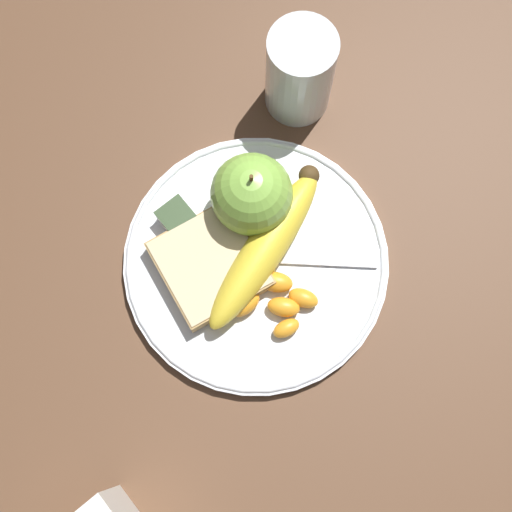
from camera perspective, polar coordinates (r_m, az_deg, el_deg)
name	(u,v)px	position (r m, az deg, el deg)	size (l,w,h in m)	color
ground_plane	(256,264)	(0.72, 0.00, -0.63)	(3.00, 3.00, 0.00)	brown
plate	(256,262)	(0.71, 0.00, -0.47)	(0.27, 0.27, 0.01)	silver
juice_glass	(300,74)	(0.74, 3.51, 14.31)	(0.07, 0.07, 0.11)	silver
apple	(252,194)	(0.69, -0.35, 4.96)	(0.08, 0.08, 0.09)	#84BC47
banana	(264,244)	(0.69, 0.62, 0.98)	(0.09, 0.19, 0.04)	yellow
bread_slice	(210,265)	(0.70, -3.70, -0.72)	(0.11, 0.11, 0.02)	#AB8751
fork	(267,257)	(0.71, 0.88, -0.10)	(0.14, 0.15, 0.00)	silver
jam_packet	(179,220)	(0.71, -6.20, 2.85)	(0.04, 0.03, 0.02)	silver
orange_segment_0	(273,285)	(0.70, 1.34, -2.30)	(0.04, 0.04, 0.02)	orange
orange_segment_1	(245,304)	(0.69, -0.91, -3.85)	(0.02, 0.03, 0.02)	orange
orange_segment_2	(303,298)	(0.70, 3.81, -3.38)	(0.03, 0.03, 0.02)	orange
orange_segment_3	(286,328)	(0.69, 2.44, -5.79)	(0.02, 0.03, 0.02)	orange
orange_segment_4	(284,307)	(0.69, 2.22, -4.10)	(0.04, 0.04, 0.02)	orange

